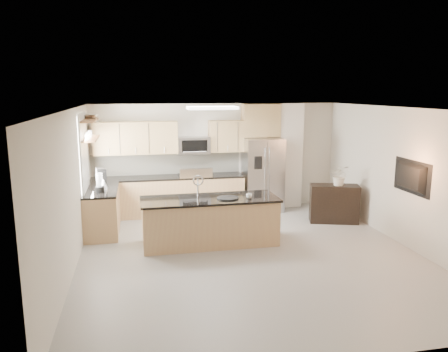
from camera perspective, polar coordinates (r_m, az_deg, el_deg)
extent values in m
plane|color=gray|center=(7.99, 3.43, -10.22)|extent=(6.50, 6.50, 0.00)
cube|color=white|center=(7.45, 3.66, 8.75)|extent=(6.00, 6.50, 0.02)
cube|color=beige|center=(10.74, -0.94, 2.51)|extent=(6.00, 0.02, 2.60)
cube|color=beige|center=(4.67, 14.01, -9.27)|extent=(6.00, 0.02, 2.60)
cube|color=beige|center=(7.44, -19.39, -1.97)|extent=(0.02, 6.50, 2.60)
cube|color=beige|center=(8.87, 22.62, -0.18)|extent=(0.02, 6.50, 2.60)
cube|color=tan|center=(10.44, -7.23, -2.65)|extent=(3.55, 0.65, 0.88)
cube|color=black|center=(10.34, -7.29, -0.17)|extent=(3.55, 0.66, 0.04)
cube|color=beige|center=(10.60, -7.45, 1.64)|extent=(3.55, 0.02, 0.52)
cube|color=tan|center=(9.40, -15.59, -4.52)|extent=(0.65, 1.50, 0.88)
cube|color=black|center=(9.29, -15.74, -1.78)|extent=(0.66, 1.50, 0.04)
cube|color=black|center=(10.49, -3.82, -2.45)|extent=(0.76, 0.64, 0.90)
cube|color=black|center=(10.40, -3.86, 0.04)|extent=(0.76, 0.62, 0.03)
cube|color=#AFAFB2|center=(10.08, -3.64, 0.36)|extent=(0.76, 0.04, 0.22)
cube|color=tan|center=(10.33, -11.45, 4.88)|extent=(1.92, 0.33, 0.75)
cube|color=tan|center=(10.55, 0.24, 5.23)|extent=(0.82, 0.33, 0.75)
cube|color=#AFAFB2|center=(10.41, -4.00, 4.04)|extent=(0.76, 0.40, 0.40)
cube|color=black|center=(10.21, -3.85, 3.91)|extent=(0.60, 0.02, 0.28)
cube|color=#AFAFB2|center=(10.69, 5.03, 0.20)|extent=(0.92, 0.75, 1.78)
cube|color=gray|center=(10.34, 5.63, -0.19)|extent=(0.02, 0.01, 1.69)
cube|color=black|center=(10.20, 4.50, 1.73)|extent=(0.18, 0.03, 0.30)
cube|color=white|center=(11.07, 8.52, 2.64)|extent=(0.60, 0.30, 2.60)
cube|color=white|center=(9.19, -17.91, 2.72)|extent=(0.03, 1.05, 1.55)
cube|color=white|center=(9.19, -17.82, 2.72)|extent=(0.03, 1.15, 1.65)
cube|color=brown|center=(9.24, -17.12, 4.68)|extent=(0.30, 1.20, 0.04)
cube|color=brown|center=(9.21, -17.25, 6.97)|extent=(0.30, 1.20, 0.04)
cube|color=white|center=(8.93, -1.56, 8.89)|extent=(1.00, 0.50, 0.06)
cube|color=tan|center=(8.41, -1.86, -6.02)|extent=(2.55, 0.89, 0.86)
cube|color=black|center=(8.29, -1.88, -3.04)|extent=(2.61, 0.95, 0.04)
cube|color=black|center=(8.26, -3.22, -3.20)|extent=(0.54, 0.39, 0.01)
cylinder|color=#AFAFB2|center=(8.42, -3.44, -1.50)|extent=(0.03, 0.03, 0.34)
torus|color=#AFAFB2|center=(8.33, -3.40, -0.58)|extent=(0.21, 0.03, 0.21)
cube|color=black|center=(10.07, 14.18, -3.52)|extent=(1.14, 0.73, 0.85)
imported|color=white|center=(8.26, 3.28, -2.64)|extent=(0.12, 0.12, 0.09)
cylinder|color=black|center=(8.24, 0.48, -2.88)|extent=(0.45, 0.45, 0.02)
cylinder|color=black|center=(8.97, -15.90, -1.72)|extent=(0.17, 0.17, 0.12)
cylinder|color=silver|center=(8.93, -15.97, -0.50)|extent=(0.13, 0.13, 0.27)
cone|color=#AFAFB2|center=(9.29, -15.46, -0.97)|extent=(0.19, 0.19, 0.21)
cylinder|color=black|center=(9.27, -15.50, -0.27)|extent=(0.04, 0.04, 0.04)
cube|color=black|center=(9.68, -15.74, -0.06)|extent=(0.24, 0.27, 0.36)
cylinder|color=#AFAFB2|center=(9.63, -15.74, -0.63)|extent=(0.12, 0.12, 0.13)
imported|color=#AFAFB2|center=(9.54, -17.08, 7.52)|extent=(0.47, 0.47, 0.10)
imported|color=beige|center=(9.88, 14.93, 0.76)|extent=(0.80, 0.76, 0.70)
imported|color=black|center=(8.65, 22.88, -0.13)|extent=(0.14, 1.08, 0.62)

